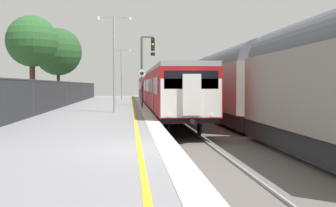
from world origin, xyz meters
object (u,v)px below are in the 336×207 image
Objects in this scene: background_tree_left at (58,53)px; signal_gantry at (145,63)px; commuter_train_at_platform at (159,89)px; background_tree_centre at (31,43)px; platform_lamp_mid at (114,55)px; speed_limit_sign at (142,83)px; platform_lamp_far at (121,70)px; freight_train_adjacent_track at (214,84)px.

signal_gantry is at bearing -52.23° from background_tree_left.
commuter_train_at_platform is at bearing 77.23° from signal_gantry.
background_tree_left reaches higher than background_tree_centre.
background_tree_left reaches higher than platform_lamp_mid.
background_tree_left is (-6.21, 18.70, 1.49)m from platform_lamp_mid.
platform_lamp_far reaches higher than speed_limit_sign.
background_tree_left is at bearing 86.13° from background_tree_centre.
speed_limit_sign is at bearing -95.53° from signal_gantry.
freight_train_adjacent_track is at bearing 37.12° from speed_limit_sign.
platform_lamp_far reaches higher than commuter_train_at_platform.
commuter_train_at_platform is 15.12m from platform_lamp_mid.
freight_train_adjacent_track is 19.52× the size of speed_limit_sign.
commuter_train_at_platform is 10.45m from speed_limit_sign.
platform_lamp_far is 0.79× the size of background_tree_centre.
platform_lamp_far is (-3.57, 8.36, 2.03)m from commuter_train_at_platform.
commuter_train_at_platform is 7.03m from signal_gantry.
speed_limit_sign is 16.75m from background_tree_left.
background_tree_left is (-9.78, 4.15, 3.54)m from commuter_train_at_platform.
background_tree_centre is (-6.82, -13.18, 1.65)m from platform_lamp_far.
commuter_train_at_platform is at bearing 124.40° from freight_train_adjacent_track.
freight_train_adjacent_track is 16.18m from platform_lamp_far.
speed_limit_sign is at bearing -32.60° from background_tree_centre.
commuter_train_at_platform is 8.05× the size of signal_gantry.
background_tree_centre reaches higher than freight_train_adjacent_track.
freight_train_adjacent_track is 5.77m from signal_gantry.
speed_limit_sign is 18.78m from platform_lamp_far.
platform_lamp_far is (-1.72, 18.64, 1.58)m from speed_limit_sign.
platform_lamp_mid is at bearing -103.78° from commuter_train_at_platform.
background_tree_centre is at bearing 147.40° from speed_limit_sign.
background_tree_left is 8.99m from background_tree_centre.
platform_lamp_mid reaches higher than commuter_train_at_platform.
background_tree_left is at bearing 118.80° from speed_limit_sign.
platform_lamp_far is at bearing 34.17° from background_tree_left.
signal_gantry is 0.75× the size of background_tree_centre.
background_tree_centre reaches higher than speed_limit_sign.
signal_gantry is 0.73× the size of background_tree_left.
freight_train_adjacent_track is (4.00, -5.85, 0.44)m from commuter_train_at_platform.
freight_train_adjacent_track is 14.79m from background_tree_centre.
background_tree_left is (-7.93, 14.42, 3.09)m from speed_limit_sign.
speed_limit_sign is 0.48× the size of platform_lamp_far.
commuter_train_at_platform is 9.32m from platform_lamp_far.
commuter_train_at_platform is 6.07× the size of background_tree_centre.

